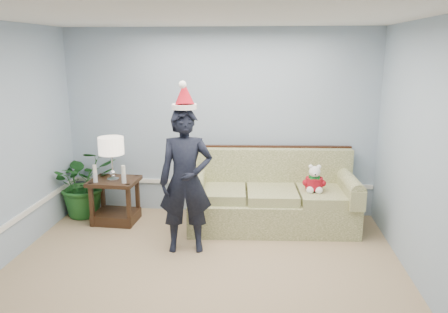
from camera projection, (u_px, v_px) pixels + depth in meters
room_shell at (191, 168)px, 3.91m from camera, size 4.54×5.04×2.74m
wainscot_trim at (114, 211)px, 5.37m from camera, size 4.49×4.99×0.06m
sofa at (272, 199)px, 6.04m from camera, size 2.30×1.10×1.05m
side_table at (116, 205)px, 6.18m from camera, size 0.68×0.58×0.63m
table_lamp at (111, 148)px, 5.92m from camera, size 0.34×0.34×0.61m
candle_pair at (109, 175)px, 5.92m from camera, size 0.46×0.06×0.24m
houseplant at (84, 182)px, 6.38m from camera, size 1.21×1.19×1.01m
man at (186, 181)px, 5.17m from camera, size 0.69×0.50×1.74m
santa_hat at (184, 96)px, 4.95m from camera, size 0.34×0.37×0.33m
teddy_bear at (314, 182)px, 5.78m from camera, size 0.23×0.26×0.37m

